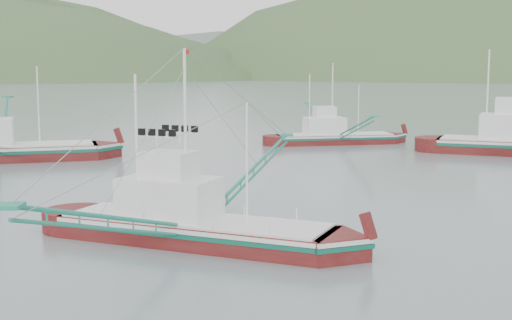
{
  "coord_description": "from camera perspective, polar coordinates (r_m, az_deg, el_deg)",
  "views": [
    {
      "loc": [
        0.73,
        -29.4,
        7.99
      ],
      "look_at": [
        0.0,
        6.0,
        3.2
      ],
      "focal_mm": 50.0,
      "sensor_mm": 36.0,
      "label": 1
    }
  ],
  "objects": [
    {
      "name": "ground",
      "position": [
        30.47,
        -0.23,
        -7.5
      ],
      "size": [
        1200.0,
        1200.0,
        0.0
      ],
      "primitive_type": "plane",
      "color": "slate",
      "rests_on": "ground"
    },
    {
      "name": "main_boat",
      "position": [
        31.99,
        -5.1,
        -3.31
      ],
      "size": [
        13.11,
        22.16,
        9.36
      ],
      "rotation": [
        0.0,
        0.0,
        -0.38
      ],
      "color": "#510E0D",
      "rests_on": "ground"
    },
    {
      "name": "bg_boat_far",
      "position": [
        71.99,
        6.3,
        2.51
      ],
      "size": [
        12.22,
        21.14,
        8.67
      ],
      "rotation": [
        0.0,
        0.0,
        0.22
      ],
      "color": "#510E0D",
      "rests_on": "ground"
    },
    {
      "name": "ridge_distant",
      "position": [
        590.18,
        4.05,
        6.91
      ],
      "size": [
        960.0,
        400.0,
        240.0
      ],
      "primitive_type": "ellipsoid",
      "color": "slate",
      "rests_on": "ground"
    }
  ]
}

